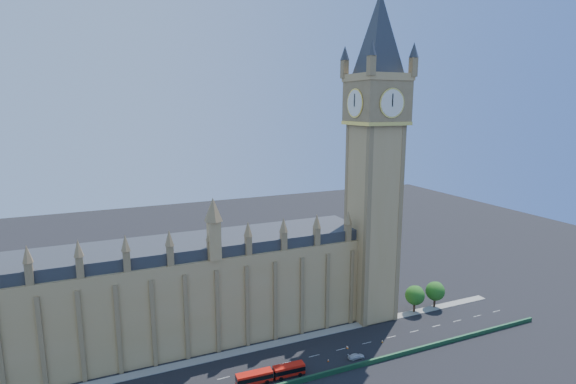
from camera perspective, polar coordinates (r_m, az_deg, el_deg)
name	(u,v)px	position (r m, az deg, el deg)	size (l,w,h in m)	color
ground	(271,366)	(118.96, -2.20, -21.26)	(400.00, 400.00, 0.00)	black
palace_westminster	(152,297)	(126.56, -16.93, -12.59)	(120.00, 20.00, 28.00)	tan
elizabeth_tower	(375,137)	(131.38, 11.04, 6.88)	(20.59, 20.59, 105.00)	tan
kerb_north	(258,347)	(126.56, -3.86, -19.10)	(160.00, 3.00, 0.16)	gray
tree_east_near	(415,295)	(148.29, 15.86, -12.43)	(6.00, 6.00, 8.50)	#382619
tree_east_far	(436,290)	(153.20, 18.23, -11.79)	(6.00, 6.00, 8.50)	#382619
red_bus	(271,374)	(113.48, -2.19, -22.11)	(16.70, 3.29, 2.82)	red
car_grey	(289,368)	(117.02, 0.18, -21.47)	(1.54, 3.82, 1.30)	#3E4246
car_silver	(293,370)	(116.35, 0.59, -21.66)	(1.44, 4.12, 1.36)	#AAACB2
car_white	(356,356)	(122.79, 8.67, -19.93)	(1.75, 4.31, 1.25)	silver
cone_a	(382,341)	(131.05, 11.89, -18.06)	(0.55, 0.55, 0.73)	black
cone_b	(347,347)	(126.92, 7.52, -18.92)	(0.52, 0.52, 0.79)	black
cone_c	(328,360)	(120.98, 5.14, -20.53)	(0.41, 0.41, 0.63)	black
cone_d	(348,348)	(126.77, 7.60, -19.00)	(0.54, 0.54, 0.65)	black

